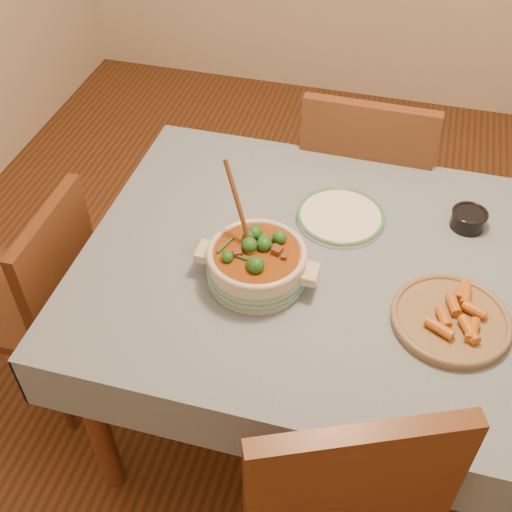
{
  "coord_description": "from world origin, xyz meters",
  "views": [
    {
      "loc": [
        -0.01,
        -1.29,
        2.04
      ],
      "look_at": [
        -0.32,
        -0.12,
        0.85
      ],
      "focal_mm": 45.0,
      "sensor_mm": 36.0,
      "label": 1
    }
  ],
  "objects_px": {
    "condiment_bowl": "(469,218)",
    "chair_far": "(363,186)",
    "white_plate": "(341,217)",
    "stew_casserole": "(257,262)",
    "fried_plate": "(451,318)",
    "dining_table": "(375,294)",
    "chair_left": "(40,295)"
  },
  "relations": [
    {
      "from": "condiment_bowl",
      "to": "chair_far",
      "type": "bearing_deg",
      "value": 131.48
    },
    {
      "from": "fried_plate",
      "to": "white_plate",
      "type": "bearing_deg",
      "value": 136.21
    },
    {
      "from": "white_plate",
      "to": "fried_plate",
      "type": "xyz_separation_m",
      "value": [
        0.34,
        -0.33,
        0.01
      ]
    },
    {
      "from": "fried_plate",
      "to": "chair_far",
      "type": "xyz_separation_m",
      "value": [
        -0.31,
        0.78,
        -0.23
      ]
    },
    {
      "from": "stew_casserole",
      "to": "fried_plate",
      "type": "distance_m",
      "value": 0.52
    },
    {
      "from": "fried_plate",
      "to": "chair_left",
      "type": "distance_m",
      "value": 1.29
    },
    {
      "from": "stew_casserole",
      "to": "white_plate",
      "type": "xyz_separation_m",
      "value": [
        0.18,
        0.31,
        -0.06
      ]
    },
    {
      "from": "condiment_bowl",
      "to": "chair_far",
      "type": "xyz_separation_m",
      "value": [
        -0.34,
        0.39,
        -0.25
      ]
    },
    {
      "from": "dining_table",
      "to": "white_plate",
      "type": "distance_m",
      "value": 0.26
    },
    {
      "from": "dining_table",
      "to": "condiment_bowl",
      "type": "height_order",
      "value": "condiment_bowl"
    },
    {
      "from": "fried_plate",
      "to": "stew_casserole",
      "type": "bearing_deg",
      "value": 177.83
    },
    {
      "from": "chair_left",
      "to": "condiment_bowl",
      "type": "bearing_deg",
      "value": 105.89
    },
    {
      "from": "condiment_bowl",
      "to": "fried_plate",
      "type": "distance_m",
      "value": 0.4
    },
    {
      "from": "chair_far",
      "to": "chair_left",
      "type": "distance_m",
      "value": 1.21
    },
    {
      "from": "fried_plate",
      "to": "chair_left",
      "type": "relative_size",
      "value": 0.36
    },
    {
      "from": "white_plate",
      "to": "chair_far",
      "type": "height_order",
      "value": "chair_far"
    },
    {
      "from": "chair_left",
      "to": "dining_table",
      "type": "bearing_deg",
      "value": 95.8
    },
    {
      "from": "dining_table",
      "to": "chair_left",
      "type": "bearing_deg",
      "value": -173.63
    },
    {
      "from": "white_plate",
      "to": "condiment_bowl",
      "type": "xyz_separation_m",
      "value": [
        0.37,
        0.07,
        0.02
      ]
    },
    {
      "from": "dining_table",
      "to": "fried_plate",
      "type": "bearing_deg",
      "value": -34.44
    },
    {
      "from": "white_plate",
      "to": "chair_far",
      "type": "relative_size",
      "value": 0.3
    },
    {
      "from": "dining_table",
      "to": "fried_plate",
      "type": "height_order",
      "value": "fried_plate"
    },
    {
      "from": "stew_casserole",
      "to": "condiment_bowl",
      "type": "relative_size",
      "value": 2.83
    },
    {
      "from": "stew_casserole",
      "to": "white_plate",
      "type": "bearing_deg",
      "value": 59.68
    },
    {
      "from": "dining_table",
      "to": "chair_far",
      "type": "relative_size",
      "value": 1.76
    },
    {
      "from": "stew_casserole",
      "to": "fried_plate",
      "type": "height_order",
      "value": "stew_casserole"
    },
    {
      "from": "chair_far",
      "to": "chair_left",
      "type": "xyz_separation_m",
      "value": [
        -0.94,
        -0.77,
        -0.06
      ]
    },
    {
      "from": "chair_far",
      "to": "stew_casserole",
      "type": "bearing_deg",
      "value": 75.49
    },
    {
      "from": "condiment_bowl",
      "to": "chair_left",
      "type": "bearing_deg",
      "value": -163.53
    },
    {
      "from": "dining_table",
      "to": "stew_casserole",
      "type": "relative_size",
      "value": 4.98
    },
    {
      "from": "condiment_bowl",
      "to": "chair_left",
      "type": "relative_size",
      "value": 0.14
    },
    {
      "from": "dining_table",
      "to": "condiment_bowl",
      "type": "xyz_separation_m",
      "value": [
        0.23,
        0.26,
        0.12
      ]
    }
  ]
}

